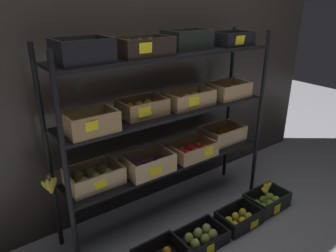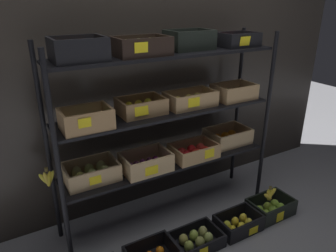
{
  "view_description": "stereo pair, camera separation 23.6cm",
  "coord_description": "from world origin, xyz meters",
  "px_view_note": "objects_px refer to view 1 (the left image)",
  "views": [
    {
      "loc": [
        -1.29,
        -1.77,
        1.68
      ],
      "look_at": [
        0.0,
        0.0,
        0.79
      ],
      "focal_mm": 33.84,
      "sensor_mm": 36.0,
      "label": 1
    },
    {
      "loc": [
        -1.09,
        -1.9,
        1.68
      ],
      "look_at": [
        0.0,
        0.0,
        0.79
      ],
      "focal_mm": 33.84,
      "sensor_mm": 36.0,
      "label": 2
    }
  ],
  "objects_px": {
    "crate_ground_lemon": "(239,219)",
    "crate_ground_apple_green": "(266,202)",
    "crate_ground_pear": "(201,238)",
    "display_rack": "(167,111)",
    "banana_bunch_loose": "(266,189)"
  },
  "relations": [
    {
      "from": "crate_ground_lemon",
      "to": "crate_ground_apple_green",
      "type": "height_order",
      "value": "crate_ground_apple_green"
    },
    {
      "from": "crate_ground_pear",
      "to": "crate_ground_apple_green",
      "type": "distance_m",
      "value": 0.75
    },
    {
      "from": "crate_ground_pear",
      "to": "crate_ground_lemon",
      "type": "height_order",
      "value": "crate_ground_lemon"
    },
    {
      "from": "display_rack",
      "to": "crate_ground_lemon",
      "type": "relative_size",
      "value": 5.24
    },
    {
      "from": "crate_ground_apple_green",
      "to": "crate_ground_pear",
      "type": "bearing_deg",
      "value": 179.76
    },
    {
      "from": "display_rack",
      "to": "crate_ground_lemon",
      "type": "height_order",
      "value": "display_rack"
    },
    {
      "from": "crate_ground_apple_green",
      "to": "banana_bunch_loose",
      "type": "distance_m",
      "value": 0.15
    },
    {
      "from": "display_rack",
      "to": "crate_ground_apple_green",
      "type": "relative_size",
      "value": 4.94
    },
    {
      "from": "crate_ground_pear",
      "to": "crate_ground_apple_green",
      "type": "height_order",
      "value": "crate_ground_apple_green"
    },
    {
      "from": "display_rack",
      "to": "crate_ground_apple_green",
      "type": "distance_m",
      "value": 1.22
    },
    {
      "from": "crate_ground_apple_green",
      "to": "banana_bunch_loose",
      "type": "relative_size",
      "value": 2.16
    },
    {
      "from": "banana_bunch_loose",
      "to": "crate_ground_apple_green",
      "type": "bearing_deg",
      "value": 1.22
    },
    {
      "from": "display_rack",
      "to": "crate_ground_pear",
      "type": "relative_size",
      "value": 4.93
    },
    {
      "from": "crate_ground_pear",
      "to": "banana_bunch_loose",
      "type": "height_order",
      "value": "banana_bunch_loose"
    },
    {
      "from": "display_rack",
      "to": "crate_ground_lemon",
      "type": "bearing_deg",
      "value": -48.65
    }
  ]
}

